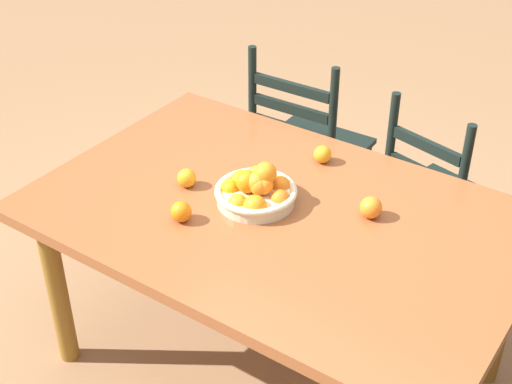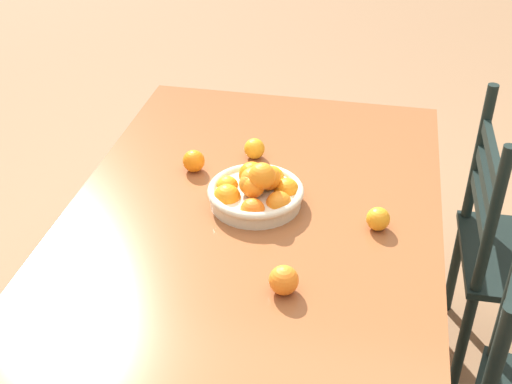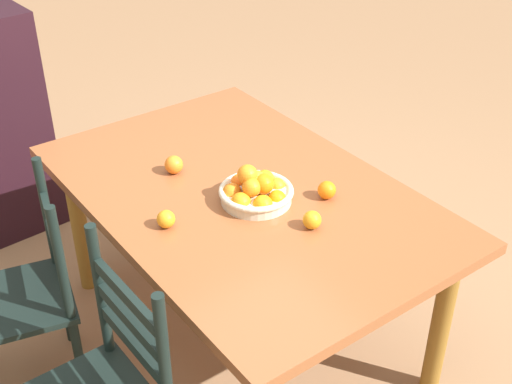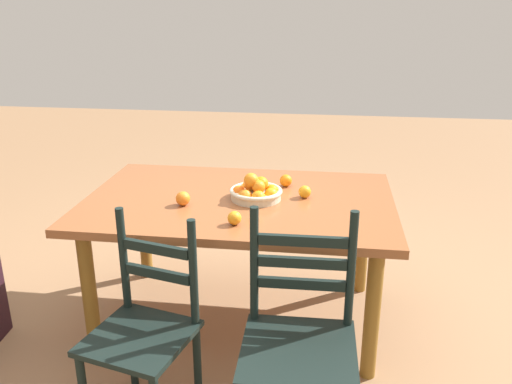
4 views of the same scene
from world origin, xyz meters
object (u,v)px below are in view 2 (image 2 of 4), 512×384
(fruit_bowl, at_px, (257,190))
(orange_loose_0, at_px, (194,161))
(dining_table, at_px, (249,245))
(orange_loose_1, at_px, (284,280))
(orange_loose_2, at_px, (254,149))
(orange_loose_3, at_px, (378,219))

(fruit_bowl, relative_size, orange_loose_0, 4.05)
(orange_loose_0, bearing_deg, dining_table, 44.34)
(dining_table, height_order, orange_loose_1, orange_loose_1)
(orange_loose_1, bearing_deg, orange_loose_2, -162.21)
(orange_loose_2, height_order, orange_loose_3, same)
(fruit_bowl, distance_m, orange_loose_0, 0.27)
(dining_table, distance_m, orange_loose_2, 0.37)
(dining_table, height_order, fruit_bowl, fruit_bowl)
(orange_loose_2, xyz_separation_m, orange_loose_3, (0.31, 0.41, -0.00))
(orange_loose_1, distance_m, orange_loose_2, 0.65)
(orange_loose_0, distance_m, orange_loose_1, 0.62)
(dining_table, bearing_deg, fruit_bowl, 178.26)
(dining_table, distance_m, orange_loose_1, 0.33)
(dining_table, relative_size, orange_loose_0, 23.57)
(fruit_bowl, relative_size, orange_loose_2, 4.20)
(fruit_bowl, bearing_deg, dining_table, -1.74)
(orange_loose_1, xyz_separation_m, orange_loose_3, (-0.31, 0.21, -0.00))
(orange_loose_2, bearing_deg, dining_table, 9.09)
(dining_table, xyz_separation_m, fruit_bowl, (-0.09, 0.00, 0.13))
(orange_loose_0, xyz_separation_m, orange_loose_2, (-0.12, 0.17, -0.00))
(fruit_bowl, relative_size, orange_loose_3, 4.26)
(fruit_bowl, height_order, orange_loose_2, fruit_bowl)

